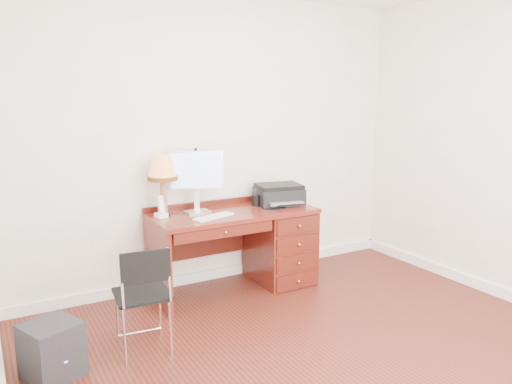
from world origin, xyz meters
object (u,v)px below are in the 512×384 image
phone (161,211)px  desk (264,241)px  printer (279,194)px  leg_lamp (162,172)px  equipment_box (52,350)px  chair (144,289)px  monitor (195,174)px

phone → desk: bearing=-17.6°
printer → leg_lamp: size_ratio=0.92×
printer → equipment_box: (-2.22, -0.80, -0.66)m
desk → leg_lamp: leg_lamp is taller
printer → phone: size_ratio=2.58×
chair → monitor: bearing=54.6°
leg_lamp → desk: bearing=-8.3°
monitor → leg_lamp: monitor is taller
desk → phone: phone is taller
printer → chair: size_ratio=0.62×
printer → leg_lamp: (-1.13, 0.08, 0.30)m
leg_lamp → phone: 0.34m
desk → chair: chair is taller
monitor → leg_lamp: bearing=-163.1°
printer → leg_lamp: bearing=-173.3°
printer → phone: (-1.18, 0.03, -0.04)m
phone → equipment_box: phone is taller
leg_lamp → monitor: bearing=-1.6°
desk → phone: (-0.97, 0.09, 0.39)m
equipment_box → desk: bearing=-2.2°
leg_lamp → chair: size_ratio=0.68×
chair → equipment_box: 0.68m
monitor → leg_lamp: size_ratio=1.05×
desk → equipment_box: bearing=-159.6°
monitor → chair: 1.32m
desk → phone: size_ratio=7.94×
phone → equipment_box: (-1.04, -0.84, -0.62)m
desk → equipment_box: desk is taller
printer → equipment_box: 2.45m
phone → monitor: bearing=-5.9°
monitor → printer: (0.83, -0.07, -0.25)m
desk → monitor: monitor is taller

